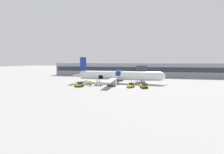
% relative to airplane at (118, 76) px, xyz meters
% --- Properties ---
extents(ground_plane, '(500.00, 500.00, 0.00)m').
position_rel_airplane_xyz_m(ground_plane, '(3.37, -6.88, -2.79)').
color(ground_plane, gray).
extents(apron_marking_line, '(19.55, 1.14, 0.01)m').
position_rel_airplane_xyz_m(apron_marking_line, '(0.93, -7.90, -2.79)').
color(apron_marking_line, yellow).
rests_on(apron_marking_line, ground_plane).
extents(terminal_strip, '(93.81, 13.17, 7.42)m').
position_rel_airplane_xyz_m(terminal_strip, '(3.37, 32.59, 0.92)').
color(terminal_strip, gray).
rests_on(terminal_strip, ground_plane).
extents(jet_bridge_stub, '(4.03, 8.26, 6.72)m').
position_rel_airplane_xyz_m(jet_bridge_stub, '(8.77, 4.93, 2.03)').
color(jet_bridge_stub, '#4C4C51').
rests_on(jet_bridge_stub, ground_plane).
extents(airplane, '(33.83, 27.86, 9.90)m').
position_rel_airplane_xyz_m(airplane, '(0.00, 0.00, 0.00)').
color(airplane, white).
rests_on(airplane, ground_plane).
extents(baggage_tug_lead, '(3.52, 2.96, 1.65)m').
position_rel_airplane_xyz_m(baggage_tug_lead, '(-10.55, -11.13, -2.08)').
color(baggage_tug_lead, yellow).
rests_on(baggage_tug_lead, ground_plane).
extents(baggage_tug_mid, '(2.46, 2.84, 1.52)m').
position_rel_airplane_xyz_m(baggage_tug_mid, '(5.96, -8.84, -2.15)').
color(baggage_tug_mid, yellow).
rests_on(baggage_tug_mid, ground_plane).
extents(baggage_tug_rear, '(2.75, 3.61, 1.57)m').
position_rel_airplane_xyz_m(baggage_tug_rear, '(10.05, -8.78, -2.11)').
color(baggage_tug_rear, yellow).
rests_on(baggage_tug_rear, ground_plane).
extents(baggage_cart_loading, '(3.59, 2.16, 1.02)m').
position_rel_airplane_xyz_m(baggage_cart_loading, '(-5.23, -7.10, -2.31)').
color(baggage_cart_loading, silver).
rests_on(baggage_cart_loading, ground_plane).
extents(baggage_cart_queued, '(3.66, 1.93, 1.05)m').
position_rel_airplane_xyz_m(baggage_cart_queued, '(-10.54, -6.66, -2.27)').
color(baggage_cart_queued, '#B7BABF').
rests_on(baggage_cart_queued, ground_plane).
extents(ground_crew_loader_a, '(0.50, 0.59, 1.72)m').
position_rel_airplane_xyz_m(ground_crew_loader_a, '(-8.13, -8.45, -1.89)').
color(ground_crew_loader_a, black).
rests_on(ground_crew_loader_a, ground_plane).
extents(ground_crew_loader_b, '(0.61, 0.51, 1.77)m').
position_rel_airplane_xyz_m(ground_crew_loader_b, '(-1.29, -9.03, -1.87)').
color(ground_crew_loader_b, '#1E2338').
rests_on(ground_crew_loader_b, ground_plane).
extents(ground_crew_driver, '(0.39, 0.58, 1.70)m').
position_rel_airplane_xyz_m(ground_crew_driver, '(-5.84, -4.23, -1.90)').
color(ground_crew_driver, '#1E2338').
rests_on(ground_crew_driver, ground_plane).
extents(ground_crew_supervisor, '(0.60, 0.60, 1.86)m').
position_rel_airplane_xyz_m(ground_crew_supervisor, '(-7.40, -9.07, -1.82)').
color(ground_crew_supervisor, '#1E2338').
rests_on(ground_crew_supervisor, ground_plane).
extents(ground_crew_helper, '(0.53, 0.62, 1.80)m').
position_rel_airplane_xyz_m(ground_crew_helper, '(-6.67, -4.58, -1.85)').
color(ground_crew_helper, black).
rests_on(ground_crew_helper, ground_plane).
extents(safety_cone_nose, '(0.60, 0.60, 0.67)m').
position_rel_airplane_xyz_m(safety_cone_nose, '(17.39, -1.42, -2.48)').
color(safety_cone_nose, black).
rests_on(safety_cone_nose, ground_plane).
extents(safety_cone_engine_left, '(0.63, 0.63, 0.57)m').
position_rel_airplane_xyz_m(safety_cone_engine_left, '(-0.88, -14.57, -2.53)').
color(safety_cone_engine_left, black).
rests_on(safety_cone_engine_left, ground_plane).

